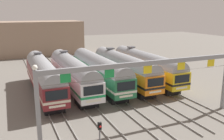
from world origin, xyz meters
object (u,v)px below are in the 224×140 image
at_px(commuter_train_maroon, 44,75).
at_px(catenary_gantry, 148,73).
at_px(commuter_train_green, 99,70).
at_px(commuter_train_white, 72,72).
at_px(commuter_train_orange, 123,67).
at_px(commuter_train_yellow, 146,65).
at_px(yard_signal_mast, 100,130).

xyz_separation_m(commuter_train_maroon, catenary_gantry, (7.97, -13.50, 2.55)).
bearing_deg(commuter_train_green, catenary_gantry, -90.00).
bearing_deg(commuter_train_white, catenary_gantry, -73.55).
height_order(commuter_train_orange, commuter_train_yellow, same).
relative_size(commuter_train_maroon, commuter_train_green, 1.00).
distance_m(commuter_train_white, commuter_train_orange, 7.97).
distance_m(catenary_gantry, yard_signal_mast, 7.44).
relative_size(commuter_train_maroon, yard_signal_mast, 7.39).
relative_size(commuter_train_orange, yard_signal_mast, 7.39).
bearing_deg(commuter_train_orange, commuter_train_green, -179.94).
distance_m(commuter_train_yellow, catenary_gantry, 15.88).
xyz_separation_m(commuter_train_green, commuter_train_orange, (3.99, 0.00, 0.00)).
height_order(commuter_train_orange, yard_signal_mast, commuter_train_orange).
distance_m(commuter_train_orange, catenary_gantry, 14.30).
bearing_deg(commuter_train_white, yard_signal_mast, -97.02).
height_order(commuter_train_maroon, commuter_train_yellow, same).
bearing_deg(yard_signal_mast, commuter_train_maroon, 97.02).
bearing_deg(commuter_train_green, commuter_train_yellow, 0.03).
bearing_deg(commuter_train_orange, yard_signal_mast, -121.62).
bearing_deg(catenary_gantry, yard_signal_mast, -155.85).
bearing_deg(catenary_gantry, commuter_train_green, 90.00).
xyz_separation_m(commuter_train_maroon, commuter_train_green, (7.97, -0.00, -0.00)).
height_order(commuter_train_maroon, commuter_train_white, same).
bearing_deg(yard_signal_mast, commuter_train_orange, 58.38).
distance_m(commuter_train_green, commuter_train_orange, 3.99).
height_order(commuter_train_yellow, catenary_gantry, catenary_gantry).
xyz_separation_m(commuter_train_white, commuter_train_orange, (7.97, 0.00, 0.00)).
xyz_separation_m(commuter_train_maroon, commuter_train_orange, (11.96, 0.00, 0.00)).
distance_m(commuter_train_maroon, catenary_gantry, 15.88).
bearing_deg(commuter_train_green, commuter_train_white, 179.94).
distance_m(commuter_train_white, catenary_gantry, 14.30).
relative_size(commuter_train_maroon, commuter_train_white, 1.00).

